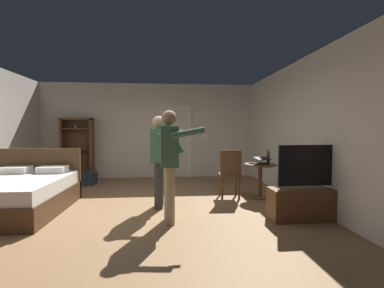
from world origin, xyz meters
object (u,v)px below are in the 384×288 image
bed (17,194)px  person_blue_shirt (170,158)px  wooden_chair (230,172)px  person_striped_shirt (159,155)px  tv_flatscreen (311,199)px  bottle_on_table (268,158)px  suitcase_dark (86,178)px  side_table (260,175)px  laptop (260,162)px  bookshelf (78,147)px

bed → person_blue_shirt: 2.76m
wooden_chair → person_striped_shirt: bearing=-160.7°
tv_flatscreen → bottle_on_table: size_ratio=4.38×
bed → suitcase_dark: (0.47, 2.26, -0.14)m
person_striped_shirt → suitcase_dark: size_ratio=3.36×
person_striped_shirt → person_blue_shirt: bearing=-77.4°
side_table → suitcase_dark: side_table is taller
suitcase_dark → person_striped_shirt: bearing=-45.4°
bed → tv_flatscreen: bearing=-9.7°
person_blue_shirt → person_striped_shirt: size_ratio=1.03×
person_blue_shirt → suitcase_dark: bearing=125.1°
person_blue_shirt → wooden_chair: bearing=46.9°
bed → person_blue_shirt: person_blue_shirt is taller
side_table → laptop: size_ratio=1.71×
bookshelf → laptop: size_ratio=4.19×
bottle_on_table → wooden_chair: bottle_on_table is taller
person_striped_shirt → suitcase_dark: bearing=131.4°
wooden_chair → person_blue_shirt: (-1.22, -1.31, 0.42)m
bottle_on_table → wooden_chair: size_ratio=0.30×
bed → wooden_chair: (3.80, 0.57, 0.24)m
bottle_on_table → laptop: bearing=166.2°
bed → person_blue_shirt: size_ratio=1.19×
bookshelf → bottle_on_table: (4.52, -2.56, -0.10)m
tv_flatscreen → suitcase_dark: size_ratio=2.66×
laptop → wooden_chair: size_ratio=0.41×
bookshelf → side_table: size_ratio=2.44×
bookshelf → suitcase_dark: (0.43, -0.78, -0.76)m
tv_flatscreen → wooden_chair: tv_flatscreen is taller
bottle_on_table → suitcase_dark: bearing=156.4°
bottle_on_table → bookshelf: bearing=150.4°
tv_flatscreen → laptop: (-0.36, 1.33, 0.43)m
side_table → person_blue_shirt: bearing=-145.0°
tv_flatscreen → bottle_on_table: (-0.20, 1.29, 0.50)m
laptop → suitcase_dark: size_ratio=0.84×
bookshelf → wooden_chair: 4.51m
person_blue_shirt → laptop: bearing=34.4°
bed → bookshelf: bearing=89.1°
bookshelf → side_table: 5.05m
bookshelf → person_blue_shirt: 4.55m
bookshelf → side_table: bookshelf is taller
side_table → person_blue_shirt: (-1.84, -1.29, 0.49)m
tv_flatscreen → person_striped_shirt: person_striped_shirt is taller
bed → laptop: (4.41, 0.51, 0.45)m
side_table → bottle_on_table: bearing=-29.7°
laptop → person_blue_shirt: 2.22m
wooden_chair → suitcase_dark: (-3.33, 1.69, -0.38)m
laptop → person_blue_shirt: (-1.83, -1.25, 0.22)m
bed → side_table: bearing=7.1°
bed → bookshelf: (0.05, 3.04, 0.62)m
bookshelf → suitcase_dark: bearing=-61.2°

